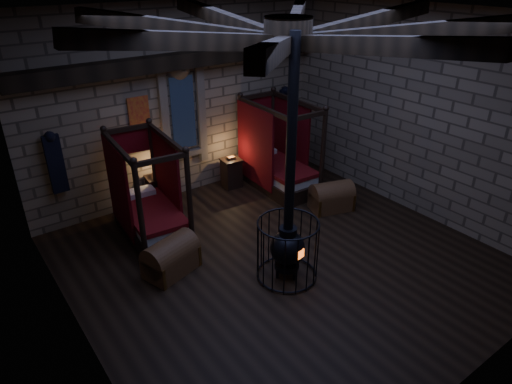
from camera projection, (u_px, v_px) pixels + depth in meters
room at (284, 47)px, 6.70m from camera, size 7.02×7.02×4.29m
bed_left at (150, 211)px, 8.92m from camera, size 1.17×1.98×1.99m
bed_right at (277, 167)px, 10.80m from camera, size 1.14×2.04×2.08m
trunk_left at (171, 257)px, 7.88m from camera, size 1.04×0.82×0.67m
trunk_right at (332, 197)px, 9.90m from camera, size 1.01×0.80×0.65m
nightstand_left at (158, 192)px, 9.94m from camera, size 0.51×0.49×0.89m
nightstand_right at (231, 173)px, 10.86m from camera, size 0.48×0.46×0.77m
stove at (288, 245)px, 7.61m from camera, size 1.04×1.04×4.05m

